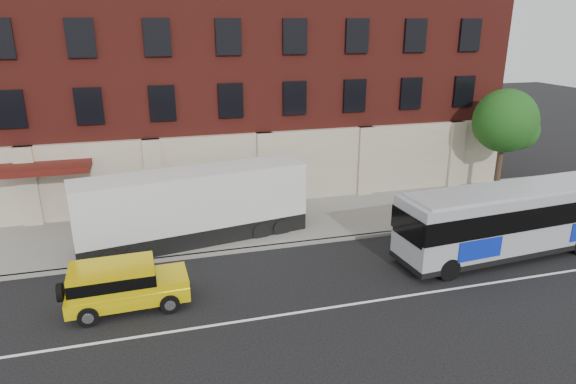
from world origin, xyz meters
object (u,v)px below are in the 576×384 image
object	(u,v)px
shipping_container	(194,208)
yellow_suv	(121,283)
street_tree	(506,123)
sign_pole	(96,235)
city_bus	(520,217)

from	to	relation	value
shipping_container	yellow_suv	bearing A→B (deg)	-121.57
street_tree	shipping_container	distance (m)	18.16
street_tree	yellow_suv	size ratio (longest dim) A/B	1.37
sign_pole	city_bus	distance (m)	18.21
city_bus	yellow_suv	world-z (taller)	city_bus
street_tree	city_bus	size ratio (longest dim) A/B	0.53
street_tree	yellow_suv	bearing A→B (deg)	-161.64
city_bus	shipping_container	size ratio (longest dim) A/B	1.09
sign_pole	street_tree	size ratio (longest dim) A/B	0.40
city_bus	shipping_container	world-z (taller)	shipping_container
street_tree	shipping_container	world-z (taller)	street_tree
sign_pole	yellow_suv	distance (m)	3.81
shipping_container	street_tree	bearing A→B (deg)	6.14
street_tree	city_bus	xyz separation A→B (m)	(-4.17, -6.85, -2.67)
yellow_suv	shipping_container	distance (m)	5.96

